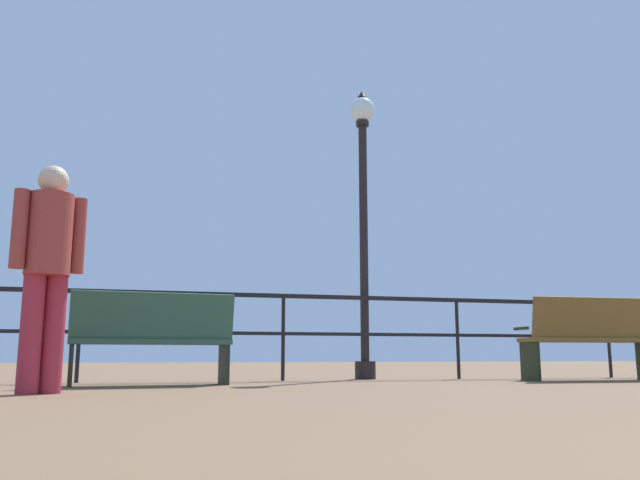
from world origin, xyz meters
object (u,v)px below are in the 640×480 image
Objects in this scene: bench_near_right at (593,334)px; lamppost_center at (363,200)px; person_by_bench at (48,260)px; bench_near_left at (152,334)px.

lamppost_center reaches higher than bench_near_right.
lamppost_center is 2.10× the size of person_by_bench.
lamppost_center reaches higher than person_by_bench.
person_by_bench is at bearing -146.04° from lamppost_center.
bench_near_right is at bearing -25.01° from lamppost_center.
lamppost_center is 4.38m from person_by_bench.
lamppost_center is at bearing 154.99° from bench_near_right.
bench_near_right reaches higher than bench_near_left.
lamppost_center is at bearing 23.66° from bench_near_left.
bench_near_right is (5.09, -0.00, 0.05)m from bench_near_left.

